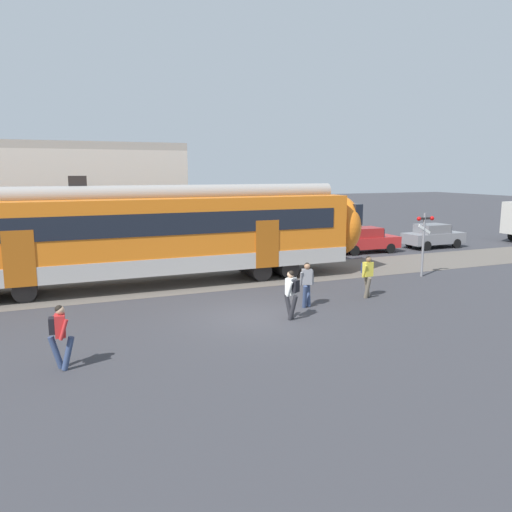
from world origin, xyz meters
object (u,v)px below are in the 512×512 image
at_px(pedestrian_white, 291,291).
at_px(parked_car_grey, 433,236).
at_px(crossing_signal, 424,234).
at_px(pedestrian_grey, 307,281).
at_px(pedestrian_red, 60,332).
at_px(parked_car_red, 365,240).
at_px(pedestrian_yellow, 367,273).

xyz_separation_m(pedestrian_white, parked_car_grey, (15.60, 10.76, -0.21)).
bearing_deg(parked_car_grey, crossing_signal, -134.54).
bearing_deg(pedestrian_grey, pedestrian_red, -161.51).
height_order(parked_car_grey, crossing_signal, crossing_signal).
bearing_deg(parked_car_red, pedestrian_white, -133.95).
distance_m(pedestrian_grey, pedestrian_yellow, 2.88).
relative_size(pedestrian_white, parked_car_red, 0.41).
bearing_deg(parked_car_red, pedestrian_yellow, -124.34).
bearing_deg(pedestrian_white, pedestrian_red, -167.06).
relative_size(pedestrian_red, pedestrian_yellow, 1.00).
distance_m(pedestrian_grey, crossing_signal, 8.10).
distance_m(pedestrian_white, crossing_signal, 9.63).
distance_m(pedestrian_red, parked_car_grey, 26.00).
relative_size(pedestrian_white, parked_car_grey, 0.41).
relative_size(pedestrian_red, crossing_signal, 0.56).
distance_m(pedestrian_red, pedestrian_yellow, 11.73).
height_order(pedestrian_grey, pedestrian_yellow, same).
bearing_deg(crossing_signal, pedestrian_red, -161.08).
height_order(pedestrian_red, pedestrian_yellow, same).
xyz_separation_m(pedestrian_red, crossing_signal, (16.01, 5.49, 1.02)).
xyz_separation_m(parked_car_red, crossing_signal, (-1.64, -6.98, 1.23)).
height_order(pedestrian_grey, crossing_signal, crossing_signal).
height_order(pedestrian_white, parked_car_red, pedestrian_white).
relative_size(parked_car_red, parked_car_grey, 1.01).
height_order(pedestrian_red, pedestrian_grey, same).
relative_size(parked_car_red, crossing_signal, 1.36).
distance_m(pedestrian_white, pedestrian_yellow, 4.32).
bearing_deg(pedestrian_red, crossing_signal, 18.92).
relative_size(pedestrian_white, pedestrian_yellow, 1.00).
height_order(pedestrian_red, parked_car_red, pedestrian_red).
xyz_separation_m(pedestrian_white, parked_car_red, (10.42, 10.81, -0.21)).
relative_size(pedestrian_white, pedestrian_grey, 1.00).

